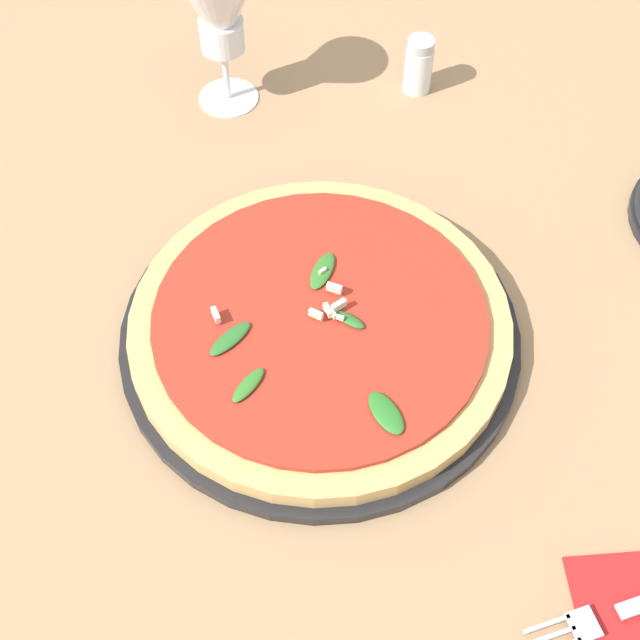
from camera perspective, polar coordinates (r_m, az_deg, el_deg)
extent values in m
plane|color=#9E7A56|center=(0.84, -2.26, -0.18)|extent=(6.00, 6.00, 0.00)
cylinder|color=black|center=(0.82, 0.00, -0.97)|extent=(0.37, 0.37, 0.01)
cylinder|color=tan|center=(0.81, 0.00, -0.37)|extent=(0.35, 0.35, 0.02)
cylinder|color=#A82D1E|center=(0.80, 0.00, 0.13)|extent=(0.30, 0.30, 0.01)
ellipsoid|color=#2A7126|center=(0.74, 4.25, -5.95)|extent=(0.03, 0.05, 0.01)
ellipsoid|color=#347427|center=(0.76, -4.61, -4.17)|extent=(0.04, 0.03, 0.01)
ellipsoid|color=#296528|center=(0.79, 1.89, 0.02)|extent=(0.03, 0.03, 0.01)
ellipsoid|color=#317028|center=(0.83, 0.15, 3.17)|extent=(0.04, 0.05, 0.01)
ellipsoid|color=#2A6B29|center=(0.78, -5.77, -1.19)|extent=(0.05, 0.03, 0.01)
cube|color=#EFE5C6|center=(0.80, -6.78, 0.56)|extent=(0.01, 0.01, 0.01)
cube|color=#EFE5C6|center=(0.81, 0.92, 2.05)|extent=(0.01, 0.01, 0.01)
cube|color=#EFE5C6|center=(0.79, 1.24, 0.17)|extent=(0.01, 0.01, 0.00)
cube|color=#EFE5C6|center=(0.79, 0.81, 0.42)|extent=(0.01, 0.01, 0.01)
cube|color=#EFE5C6|center=(0.79, -0.27, 0.38)|extent=(0.01, 0.01, 0.01)
cube|color=#EFE5C6|center=(0.82, 0.16, 3.15)|extent=(0.01, 0.01, 0.00)
cube|color=#EFE5C6|center=(0.79, 0.51, 0.63)|extent=(0.01, 0.01, 0.01)
cube|color=#EFE5C6|center=(0.80, 1.22, 0.96)|extent=(0.02, 0.01, 0.01)
cylinder|color=white|center=(1.06, -5.87, 14.01)|extent=(0.07, 0.07, 0.00)
cylinder|color=white|center=(1.04, -6.03, 15.41)|extent=(0.01, 0.01, 0.06)
cone|color=white|center=(0.99, -6.44, 19.02)|extent=(0.09, 0.09, 0.10)
cylinder|color=white|center=(1.01, -6.29, 17.73)|extent=(0.05, 0.05, 0.03)
cube|color=silver|center=(0.73, 16.53, -18.20)|extent=(0.02, 0.02, 0.00)
cube|color=silver|center=(0.72, 14.31, -18.36)|extent=(0.04, 0.00, 0.00)
cube|color=silver|center=(0.72, 14.64, -18.98)|extent=(0.04, 0.00, 0.00)
cylinder|color=silver|center=(1.06, 6.30, 15.67)|extent=(0.03, 0.03, 0.06)
cylinder|color=#B7B7BF|center=(1.04, 6.48, 17.11)|extent=(0.03, 0.03, 0.01)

